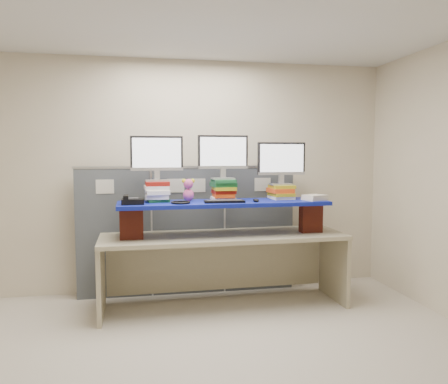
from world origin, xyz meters
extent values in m
cube|color=beige|center=(0.00, 0.00, 1.40)|extent=(5.00, 4.00, 2.80)
cube|color=beige|center=(0.00, 0.00, 0.00)|extent=(5.00, 4.00, 0.01)
cube|color=silver|center=(0.00, 0.00, 2.80)|extent=(5.00, 4.00, 0.01)
cube|color=#454B52|center=(-0.87, 1.78, 0.75)|extent=(0.85, 0.05, 1.50)
cube|color=#454B52|center=(0.00, 1.78, 0.75)|extent=(0.85, 0.05, 1.50)
cube|color=#454B52|center=(0.87, 1.78, 0.75)|extent=(0.85, 0.05, 1.50)
cube|color=#B7B9BE|center=(0.00, 1.78, 1.51)|extent=(2.60, 0.06, 0.03)
cube|color=silver|center=(-0.95, 1.75, 1.30)|extent=(0.20, 0.00, 0.16)
cube|color=silver|center=(-0.15, 1.75, 1.30)|extent=(0.20, 0.00, 0.16)
cube|color=silver|center=(0.10, 1.75, 1.30)|extent=(0.20, 0.00, 0.16)
cube|color=silver|center=(0.90, 1.75, 1.30)|extent=(0.20, 0.00, 0.16)
cube|color=tan|center=(0.33, 1.23, 0.78)|extent=(2.65, 0.82, 0.04)
cube|color=tan|center=(-0.97, 1.20, 0.38)|extent=(0.06, 0.71, 0.76)
cube|color=tan|center=(1.62, 1.26, 0.38)|extent=(0.06, 0.71, 0.76)
cube|color=maroon|center=(-0.65, 1.16, 0.96)|extent=(0.24, 0.13, 0.32)
cube|color=maroon|center=(1.30, 1.20, 0.96)|extent=(0.24, 0.13, 0.32)
cube|color=navy|center=(0.33, 1.23, 1.14)|extent=(2.25, 0.61, 0.04)
cube|color=#195F30|center=(-0.37, 1.35, 1.18)|extent=(0.24, 0.29, 0.03)
cube|color=white|center=(-0.38, 1.33, 1.22)|extent=(0.25, 0.27, 0.05)
cube|color=white|center=(-0.38, 1.33, 1.27)|extent=(0.26, 0.31, 0.04)
cube|color=white|center=(-0.39, 1.34, 1.31)|extent=(0.26, 0.30, 0.04)
cube|color=maroon|center=(-0.38, 1.34, 1.36)|extent=(0.25, 0.29, 0.04)
cube|color=white|center=(0.34, 1.36, 1.18)|extent=(0.25, 0.29, 0.03)
cube|color=#EC4D16|center=(0.34, 1.34, 1.22)|extent=(0.23, 0.27, 0.04)
cube|color=maroon|center=(0.34, 1.35, 1.26)|extent=(0.24, 0.27, 0.04)
cube|color=#B3A518|center=(0.35, 1.34, 1.29)|extent=(0.24, 0.30, 0.04)
cube|color=#195F30|center=(0.34, 1.35, 1.33)|extent=(0.26, 0.30, 0.05)
cube|color=#195F30|center=(0.34, 1.34, 1.37)|extent=(0.24, 0.30, 0.03)
cube|color=white|center=(1.01, 1.38, 1.18)|extent=(0.24, 0.30, 0.03)
cube|color=#B3A518|center=(1.01, 1.36, 1.21)|extent=(0.25, 0.30, 0.04)
cube|color=#EC4D16|center=(1.00, 1.37, 1.26)|extent=(0.26, 0.30, 0.05)
cube|color=#B3A518|center=(1.02, 1.37, 1.30)|extent=(0.25, 0.28, 0.04)
cube|color=#ADADB2|center=(-0.38, 1.34, 1.39)|extent=(0.25, 0.16, 0.02)
cube|color=#ADADB2|center=(-0.38, 1.34, 1.44)|extent=(0.06, 0.05, 0.10)
cube|color=black|center=(-0.38, 1.34, 1.67)|extent=(0.55, 0.05, 0.36)
cube|color=white|center=(-0.38, 1.32, 1.67)|extent=(0.51, 0.01, 0.32)
cube|color=#ADADB2|center=(0.34, 1.35, 1.40)|extent=(0.25, 0.16, 0.02)
cube|color=#ADADB2|center=(0.34, 1.35, 1.46)|extent=(0.06, 0.05, 0.10)
cube|color=black|center=(0.34, 1.35, 1.69)|extent=(0.55, 0.05, 0.36)
cube|color=white|center=(0.34, 1.33, 1.69)|extent=(0.51, 0.01, 0.32)
cube|color=#ADADB2|center=(1.01, 1.37, 1.33)|extent=(0.25, 0.16, 0.02)
cube|color=#ADADB2|center=(1.01, 1.37, 1.38)|extent=(0.06, 0.05, 0.10)
cube|color=black|center=(1.01, 1.37, 1.62)|extent=(0.55, 0.05, 0.36)
cube|color=white|center=(1.01, 1.35, 1.62)|extent=(0.51, 0.01, 0.32)
cube|color=black|center=(0.31, 1.11, 1.17)|extent=(0.43, 0.16, 0.02)
cube|color=#303033|center=(0.31, 1.11, 1.19)|extent=(0.37, 0.11, 0.00)
ellipsoid|color=black|center=(0.65, 1.11, 1.18)|extent=(0.08, 0.12, 0.04)
cube|color=black|center=(-0.63, 1.14, 1.19)|extent=(0.23, 0.20, 0.06)
cube|color=#303033|center=(-0.63, 1.14, 1.22)|extent=(0.11, 0.11, 0.01)
cube|color=black|center=(-0.70, 1.14, 1.24)|extent=(0.05, 0.20, 0.04)
torus|color=black|center=(-0.15, 1.11, 1.17)|extent=(0.25, 0.25, 0.02)
ellipsoid|color=#D75293|center=(-0.05, 1.33, 1.23)|extent=(0.12, 0.11, 0.13)
sphere|color=#D75293|center=(-0.05, 1.33, 1.35)|extent=(0.11, 0.11, 0.11)
sphere|color=yellow|center=(-0.09, 1.33, 1.38)|extent=(0.05, 0.05, 0.05)
sphere|color=yellow|center=(0.00, 1.33, 1.38)|extent=(0.05, 0.05, 0.05)
cube|color=beige|center=(1.33, 1.17, 1.18)|extent=(0.30, 0.27, 0.03)
cube|color=beige|center=(1.33, 1.17, 1.20)|extent=(0.28, 0.26, 0.03)
camera|label=1|loc=(-0.54, -3.34, 1.66)|focal=35.00mm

